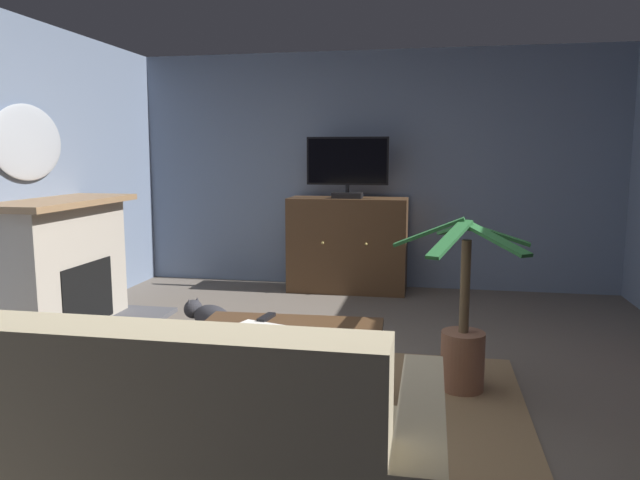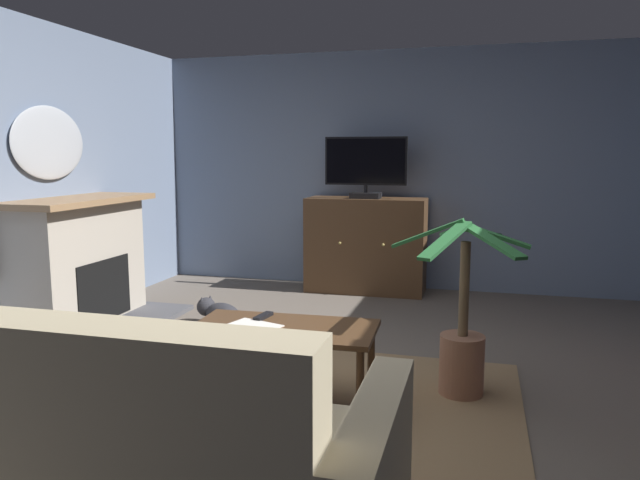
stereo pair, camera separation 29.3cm
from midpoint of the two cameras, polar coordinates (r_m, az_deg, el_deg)
ground_plane at (r=3.72m, az=1.72°, el=-15.31°), size 5.83×6.96×0.04m
wall_back at (r=6.60m, az=8.33°, el=6.58°), size 5.83×0.10×2.56m
rug_central at (r=3.57m, az=4.11°, el=-15.92°), size 2.08×2.02×0.01m
fireplace at (r=5.40m, az=-20.47°, el=-2.27°), size 0.95×1.47×1.10m
wall_mirror_oval at (r=5.47m, az=-23.18°, el=8.56°), size 0.06×0.88×0.62m
tv_cabinet at (r=6.36m, az=5.74°, el=-0.70°), size 1.25×0.51×1.00m
television at (r=6.23m, az=5.77°, el=7.11°), size 0.86×0.20×0.64m
coffee_table at (r=3.50m, az=-1.04°, el=-9.13°), size 1.09×0.59×0.47m
tv_remote at (r=3.65m, az=-3.17°, el=-7.34°), size 0.08×0.18×0.02m
folded_newspaper at (r=3.48m, az=-4.10°, el=-8.28°), size 0.35×0.30×0.01m
sofa_floral at (r=2.38m, az=-16.68°, el=-20.65°), size 2.10×0.92×0.99m
potted_plant_tall_palm_by_window at (r=3.79m, az=15.69°, el=-9.73°), size 0.81×0.84×1.09m
cat at (r=5.13m, az=-7.92°, el=-7.10°), size 0.65×0.47×0.24m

